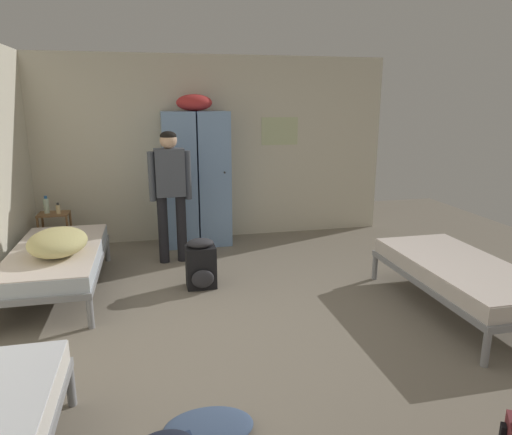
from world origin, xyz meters
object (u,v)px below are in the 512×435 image
at_px(locker_bank, 197,176).
at_px(shelf_unit, 55,230).
at_px(person_traveler, 170,185).
at_px(clothes_pile_denim, 209,427).
at_px(lotion_bottle, 58,209).
at_px(bedding_heap, 58,242).
at_px(bed_right, 461,273).
at_px(water_bottle, 46,205).
at_px(bed_left_rear, 57,258).
at_px(backpack_black, 201,265).

xyz_separation_m(locker_bank, shelf_unit, (-1.88, -0.12, -0.62)).
bearing_deg(person_traveler, clothes_pile_denim, -89.22).
relative_size(person_traveler, lotion_bottle, 11.51).
xyz_separation_m(shelf_unit, bedding_heap, (0.32, -1.52, 0.27)).
height_order(shelf_unit, bedding_heap, bedding_heap).
height_order(bed_right, lotion_bottle, lotion_bottle).
distance_m(water_bottle, lotion_bottle, 0.17).
distance_m(person_traveler, clothes_pile_denim, 3.37).
bearing_deg(bed_right, bed_left_rear, 161.20).
bearing_deg(person_traveler, locker_bank, 61.20).
relative_size(bed_left_rear, bed_right, 1.00).
bearing_deg(bed_right, clothes_pile_denim, -155.26).
bearing_deg(clothes_pile_denim, lotion_bottle, 111.10).
xyz_separation_m(locker_bank, backpack_black, (-0.13, -1.63, -0.71)).
bearing_deg(bedding_heap, bed_left_rear, 108.68).
bearing_deg(shelf_unit, bed_right, -32.59).
xyz_separation_m(bed_left_rear, bedding_heap, (0.07, -0.20, 0.24)).
bearing_deg(lotion_bottle, water_bottle, 158.20).
height_order(locker_bank, bedding_heap, locker_bank).
height_order(person_traveler, clothes_pile_denim, person_traveler).
bearing_deg(locker_bank, bed_right, -50.80).
xyz_separation_m(bed_right, backpack_black, (-2.38, 1.13, -0.12)).
bearing_deg(water_bottle, clothes_pile_denim, -67.27).
bearing_deg(bedding_heap, backpack_black, 0.46).
height_order(shelf_unit, person_traveler, person_traveler).
bearing_deg(backpack_black, water_bottle, 140.00).
relative_size(bedding_heap, backpack_black, 1.35).
bearing_deg(water_bottle, person_traveler, -21.28).
height_order(bed_left_rear, water_bottle, water_bottle).
distance_m(bed_left_rear, bed_right, 4.09).
xyz_separation_m(shelf_unit, bed_left_rear, (0.25, -1.32, 0.04)).
height_order(locker_bank, clothes_pile_denim, locker_bank).
bearing_deg(bed_left_rear, locker_bank, 41.38).
relative_size(locker_bank, bed_right, 1.09).
xyz_separation_m(shelf_unit, water_bottle, (-0.08, 0.02, 0.33)).
xyz_separation_m(locker_bank, lotion_bottle, (-1.81, -0.16, -0.34)).
relative_size(bed_left_rear, backpack_black, 3.45).
height_order(shelf_unit, clothes_pile_denim, shelf_unit).
distance_m(bedding_heap, backpack_black, 1.47).
bearing_deg(locker_bank, person_traveler, -118.80).
height_order(locker_bank, bed_left_rear, locker_bank).
distance_m(bed_left_rear, clothes_pile_denim, 2.84).
height_order(shelf_unit, lotion_bottle, lotion_bottle).
height_order(bedding_heap, backpack_black, bedding_heap).
distance_m(bed_left_rear, backpack_black, 1.51).
relative_size(bed_left_rear, person_traveler, 1.16).
bearing_deg(lotion_bottle, shelf_unit, 150.26).
bearing_deg(shelf_unit, lotion_bottle, -29.74).
height_order(bedding_heap, clothes_pile_denim, bedding_heap).
bearing_deg(bedding_heap, locker_bank, 46.42).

